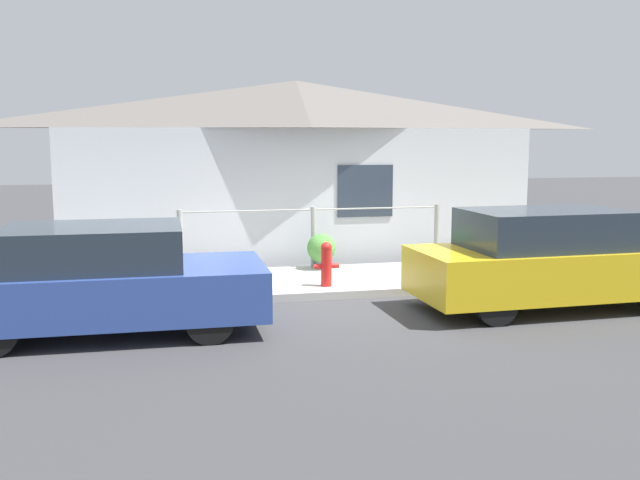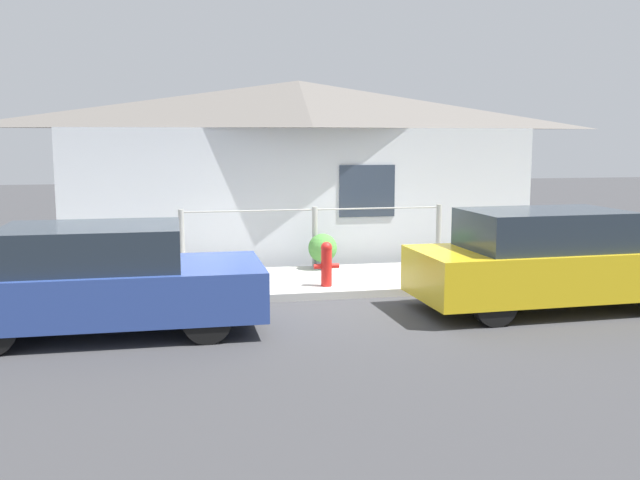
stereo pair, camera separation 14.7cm
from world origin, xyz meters
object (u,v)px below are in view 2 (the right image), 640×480
object	(u,v)px
car_right	(550,260)
fire_hydrant	(326,263)
car_left	(103,279)
potted_plant_near_hydrant	(323,249)

from	to	relation	value
car_right	fire_hydrant	distance (m)	3.41
car_right	fire_hydrant	size ratio (longest dim) A/B	5.75
car_left	potted_plant_near_hydrant	xyz separation A→B (m)	(3.54, 3.16, -0.20)
car_left	car_right	world-z (taller)	car_right
car_right	fire_hydrant	world-z (taller)	car_right
car_left	potted_plant_near_hydrant	size ratio (longest dim) A/B	6.18
car_right	potted_plant_near_hydrant	bearing A→B (deg)	128.91
fire_hydrant	car_right	bearing A→B (deg)	-29.18
car_left	potted_plant_near_hydrant	bearing A→B (deg)	41.96
car_right	fire_hydrant	bearing A→B (deg)	148.95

